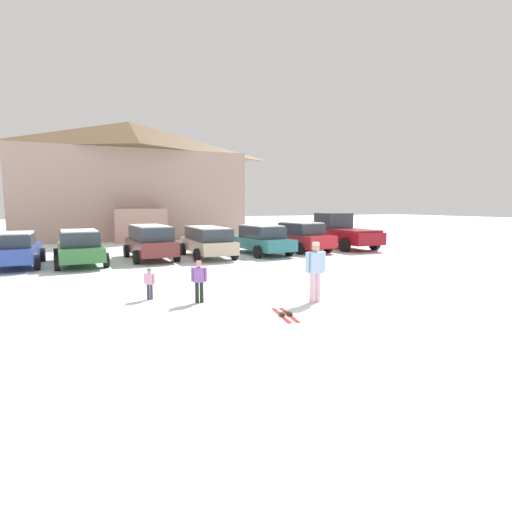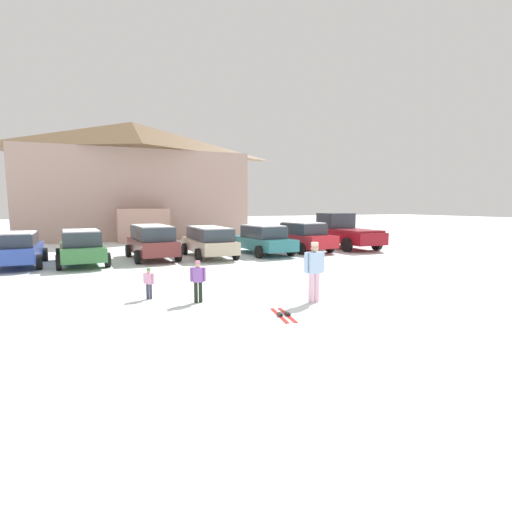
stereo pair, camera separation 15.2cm
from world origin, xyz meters
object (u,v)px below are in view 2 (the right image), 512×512
pickup_truck (343,232)px  pair_of_skis (283,315)px  skier_adult_in_blue_parka (314,269)px  parked_green_coupe (81,247)px  parked_beige_suv (209,241)px  parked_blue_hatchback (15,249)px  parked_teal_hatchback (262,239)px  skier_child_in_purple_jacket (198,279)px  parked_maroon_van (152,241)px  skier_child_in_pink_snowsuit (149,282)px  parked_red_sedan (301,236)px  ski_lodge (134,179)px

pickup_truck → pair_of_skis: bearing=-131.7°
skier_adult_in_blue_parka → parked_green_coupe: bearing=118.8°
parked_beige_suv → pickup_truck: bearing=5.1°
parked_blue_hatchback → pickup_truck: (17.59, 0.28, 0.21)m
parked_teal_hatchback → skier_child_in_purple_jacket: (-6.24, -9.07, -0.15)m
skier_child_in_purple_jacket → pickup_truck: bearing=38.9°
skier_child_in_purple_jacket → pair_of_skis: bearing=-55.0°
parked_maroon_van → pickup_truck: pickup_truck is taller
skier_child_in_purple_jacket → skier_adult_in_blue_parka: (2.92, -1.30, 0.28)m
skier_child_in_pink_snowsuit → pair_of_skis: 4.13m
parked_red_sedan → parked_teal_hatchback: bearing=-170.8°
parked_green_coupe → skier_child_in_purple_jacket: size_ratio=4.03×
pickup_truck → parked_red_sedan: bearing=-174.1°
parked_blue_hatchback → parked_beige_suv: size_ratio=0.95×
parked_green_coupe → skier_adult_in_blue_parka: 11.81m
ski_lodge → parked_blue_hatchback: bearing=-115.6°
skier_child_in_pink_snowsuit → parked_green_coupe: bearing=101.2°
parked_teal_hatchback → skier_child_in_pink_snowsuit: size_ratio=5.43×
parked_beige_suv → parked_teal_hatchback: bearing=0.3°
parked_beige_suv → parked_blue_hatchback: bearing=176.6°
parked_maroon_van → pair_of_skis: (1.07, -11.64, -0.89)m
skier_child_in_purple_jacket → skier_adult_in_blue_parka: skier_adult_in_blue_parka is taller
skier_child_in_pink_snowsuit → pair_of_skis: skier_child_in_pink_snowsuit is taller
ski_lodge → skier_adult_in_blue_parka: bearing=-87.3°
ski_lodge → skier_child_in_purple_jacket: ski_lodge is taller
parked_green_coupe → pair_of_skis: parked_green_coupe is taller
pickup_truck → parked_teal_hatchback: bearing=-172.6°
pair_of_skis → parked_teal_hatchback: bearing=67.1°
parked_teal_hatchback → pickup_truck: 6.01m
parked_green_coupe → parked_blue_hatchback: bearing=169.0°
ski_lodge → skier_child_in_pink_snowsuit: bearing=-97.0°
parked_beige_suv → pair_of_skis: size_ratio=3.44×
parked_teal_hatchback → pair_of_skis: (-4.74, -11.21, -0.79)m
parked_blue_hatchback → parked_teal_hatchback: 11.64m
skier_child_in_pink_snowsuit → pair_of_skis: (2.67, -3.12, -0.48)m
parked_maroon_van → pair_of_skis: bearing=-84.8°
parked_beige_suv → skier_child_in_purple_jacket: parked_beige_suv is taller
parked_blue_hatchback → parked_beige_suv: bearing=-3.4°
ski_lodge → pickup_truck: size_ratio=3.28×
skier_child_in_pink_snowsuit → skier_child_in_purple_jacket: bearing=-39.8°
parked_red_sedan → parked_blue_hatchback: bearing=179.8°
parked_red_sedan → pair_of_skis: bearing=-122.7°
skier_child_in_purple_jacket → pair_of_skis: size_ratio=0.85×
skier_child_in_purple_jacket → skier_child_in_pink_snowsuit: (-1.16, 0.97, -0.15)m
parked_teal_hatchback → parked_red_sedan: parked_red_sedan is taller
parked_beige_suv → skier_adult_in_blue_parka: size_ratio=2.81×
parked_maroon_van → parked_beige_suv: parked_maroon_van is taller
pickup_truck → skier_child_in_purple_jacket: bearing=-141.1°
parked_beige_suv → skier_child_in_pink_snowsuit: size_ratio=5.26×
pair_of_skis → skier_child_in_pink_snowsuit: bearing=130.6°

